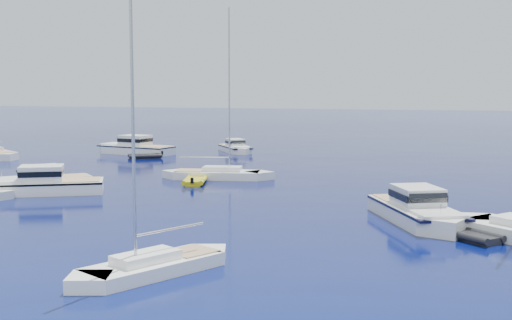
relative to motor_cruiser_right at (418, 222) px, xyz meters
The scene contains 11 objects.
ground 15.95m from the motor_cruiser_right, 130.89° to the right, with size 400.00×400.00×0.00m, color navy.
motor_cruiser_right is the anchor object (origin of this frame).
motor_cruiser_left 29.42m from the motor_cruiser_right, 169.97° to the left, with size 2.73×8.93×2.34m, color white, non-canonical shape.
motor_cruiser_centre 27.64m from the motor_cruiser_right, behind, with size 3.14×10.25×2.69m, color white, non-canonical shape.
motor_cruiser_far_l 46.58m from the motor_cruiser_right, 136.98° to the left, with size 3.29×10.76×2.83m, color white, non-canonical shape.
motor_cruiser_horizon 43.79m from the motor_cruiser_right, 122.06° to the left, with size 2.38×7.78×2.04m, color white, non-canonical shape.
sailboat_fore 17.66m from the motor_cruiser_right, 125.63° to the right, with size 2.30×8.86×13.02m, color white, non-canonical shape.
sailboat_centre 22.68m from the motor_cruiser_right, 140.55° to the left, with size 2.66×10.22×15.02m, color silver, non-canonical shape.
tender_yellow 21.52m from the motor_cruiser_right, 148.58° to the left, with size 2.09×3.85×0.95m, color #C7BC0B, non-canonical shape.
tender_grey_near 4.80m from the motor_cruiser_right, 53.85° to the right, with size 1.93×3.49×0.95m, color black, non-canonical shape.
tender_grey_far 41.49m from the motor_cruiser_right, 137.85° to the left, with size 2.07×3.81×0.95m, color black, non-canonical shape.
Camera 1 is at (12.28, -28.20, 7.99)m, focal length 47.74 mm.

